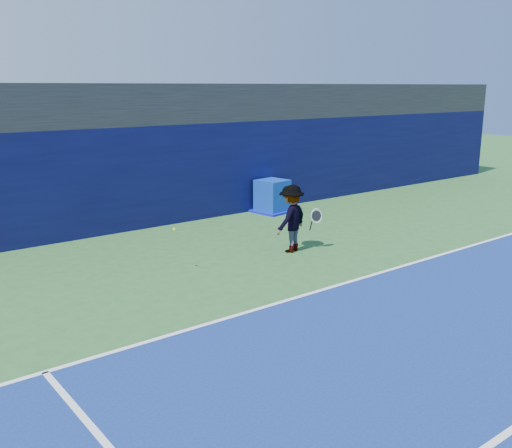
{
  "coord_description": "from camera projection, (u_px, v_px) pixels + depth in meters",
  "views": [
    {
      "loc": [
        -7.23,
        -4.97,
        4.12
      ],
      "look_at": [
        0.66,
        5.2,
        1.0
      ],
      "focal_mm": 40.0,
      "sensor_mm": 36.0,
      "label": 1
    }
  ],
  "objects": [
    {
      "name": "tennis_ball",
      "position": [
        174.0,
        229.0,
        12.74
      ],
      "size": [
        0.07,
        0.07,
        0.07
      ],
      "color": "#B9DA18",
      "rests_on": "ground"
    },
    {
      "name": "equipment_cart",
      "position": [
        272.0,
        197.0,
        19.05
      ],
      "size": [
        1.28,
        1.28,
        1.09
      ],
      "color": "#0B30A6",
      "rests_on": "ground"
    },
    {
      "name": "tennis_player",
      "position": [
        291.0,
        219.0,
        14.42
      ],
      "size": [
        1.37,
        0.94,
        1.72
      ],
      "color": "white",
      "rests_on": "ground"
    },
    {
      "name": "baseline",
      "position": [
        297.0,
        297.0,
        11.4
      ],
      "size": [
        24.0,
        0.1,
        0.01
      ],
      "primitive_type": "cube",
      "color": "white",
      "rests_on": "ground"
    },
    {
      "name": "stadium_band",
      "position": [
        110.0,
        104.0,
        17.08
      ],
      "size": [
        36.0,
        3.0,
        1.2
      ],
      "primitive_type": "cube",
      "color": "#222227",
      "rests_on": "back_wall_assembly"
    },
    {
      "name": "ground",
      "position": [
        423.0,
        351.0,
        9.1
      ],
      "size": [
        80.0,
        80.0,
        0.0
      ],
      "primitive_type": "plane",
      "color": "#2C5F2A",
      "rests_on": "ground"
    },
    {
      "name": "back_wall_assembly",
      "position": [
        128.0,
        177.0,
        16.8
      ],
      "size": [
        36.0,
        1.03,
        3.0
      ],
      "color": "#0A0B38",
      "rests_on": "ground"
    }
  ]
}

